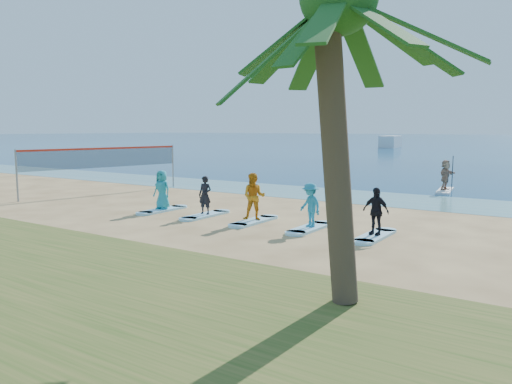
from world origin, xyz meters
The scene contains 16 objects.
ground centered at (0.00, 0.00, 0.00)m, with size 600.00×600.00×0.00m, color tan.
shallow_water centered at (0.00, 10.50, 0.01)m, with size 600.00×600.00×0.00m, color teal.
volleyball_net centered at (-10.16, 4.24, 1.90)m, with size 1.92×8.90×2.50m.
paddleboard centered at (5.08, 15.03, 0.06)m, with size 0.70×3.00×0.12m, color silver.
paddleboarder centered at (5.08, 15.03, 0.95)m, with size 1.53×0.49×1.65m, color tan.
boat_offshore_a centered at (-19.11, 77.60, 0.00)m, with size 2.81×7.52×2.14m, color silver.
surfboard_0 centered at (-3.38, 1.68, 0.04)m, with size 0.70×2.20×0.09m, color #A4E7FF.
student_0 centered at (-3.38, 1.68, 0.91)m, with size 0.80×0.52×1.65m, color teal.
surfboard_1 centered at (-1.04, 1.68, 0.04)m, with size 0.70×2.20×0.09m, color #A4E7FF.
student_1 centered at (-1.04, 1.68, 0.85)m, with size 0.56×0.37×1.53m, color black.
surfboard_2 centered at (1.31, 1.68, 0.04)m, with size 0.70×2.20×0.09m, color #A4E7FF.
student_2 centered at (1.31, 1.68, 0.97)m, with size 0.85×0.67×1.76m, color orange.
surfboard_3 centered at (3.65, 1.68, 0.04)m, with size 0.70×2.20×0.09m, color #A4E7FF.
student_3 centered at (3.65, 1.68, 0.86)m, with size 0.99×0.57×1.53m, color teal.
surfboard_4 centered at (5.99, 1.68, 0.04)m, with size 0.70×2.20×0.09m, color #A4E7FF.
student_4 centered at (5.99, 1.68, 0.86)m, with size 0.90×0.37×1.53m, color black.
Camera 1 is at (11.51, -13.55, 3.48)m, focal length 35.00 mm.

